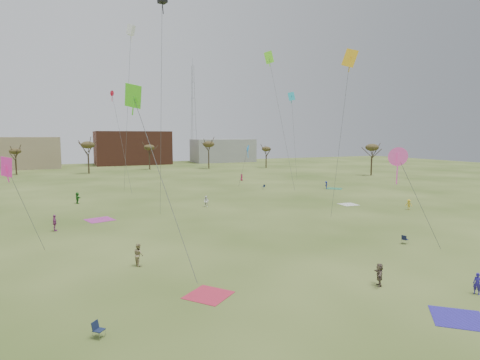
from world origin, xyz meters
name	(u,v)px	position (x,y,z in m)	size (l,w,h in m)	color
ground	(296,256)	(0.00, 0.00, 0.00)	(260.00, 260.00, 0.00)	#314816
flyer_near_right	(477,284)	(6.60, -12.06, 0.73)	(0.53, 0.35, 1.45)	navy
spectator_fore_b	(139,255)	(-13.03, 3.12, 0.91)	(0.88, 0.69, 1.81)	tan
spectator_fore_c	(379,275)	(1.70, -8.25, 0.81)	(1.51, 0.48, 1.63)	brown
flyer_mid_b	(409,204)	(26.41, 12.07, 0.75)	(0.97, 0.56, 1.50)	gold
spectator_mid_d	(55,223)	(-19.47, 18.75, 0.92)	(1.08, 0.45, 1.84)	#9A4083
spectator_mid_e	(206,201)	(0.77, 25.98, 0.81)	(0.79, 0.62, 1.63)	white
flyer_far_a	(77,198)	(-16.56, 36.94, 0.88)	(1.64, 0.52, 1.77)	#2A7828
flyer_far_b	(242,177)	(19.64, 54.96, 0.80)	(0.78, 0.51, 1.60)	#A81C4A
flyer_far_c	(326,185)	(29.00, 34.99, 0.76)	(0.98, 0.56, 1.52)	navy
blanket_red	(208,295)	(-9.86, -4.91, 0.00)	(2.64, 2.64, 0.03)	#BE263F
blanket_blue	(458,318)	(2.23, -13.99, 0.00)	(2.82, 2.82, 0.03)	#2D249C
blanket_cream	(348,204)	(21.35, 18.95, 0.00)	(2.49, 2.49, 0.03)	silver
blanket_plum	(100,220)	(-14.46, 22.85, 0.00)	(3.09, 3.09, 0.03)	#AB3491
blanket_olive	(334,189)	(30.75, 34.63, 0.00)	(2.88, 2.88, 0.03)	#2D7C52
camp_chair_left	(99,333)	(-16.97, -7.77, 0.26)	(0.74, 0.74, 0.87)	#151F3C
camp_chair_center	(405,241)	(11.94, -0.90, 0.26)	(0.67, 0.65, 0.87)	#151A3B
camp_chair_right	(263,188)	(17.55, 39.85, 0.26)	(0.66, 0.63, 0.87)	#15203B
kites_aloft	(173,50)	(-3.83, 25.82, 22.22)	(54.25, 49.71, 27.91)	#2685DA
tree_line	(127,148)	(-2.85, 79.12, 7.09)	(117.44, 49.32, 8.91)	#3A2B1E
building_tan	(5,153)	(-35.00, 115.00, 5.00)	(32.00, 14.00, 10.00)	#937F60
building_brick	(132,148)	(5.00, 120.00, 6.00)	(26.00, 16.00, 12.00)	brown
building_grey	(223,151)	(40.00, 118.00, 4.50)	(24.00, 12.00, 9.00)	gray
radio_tower	(193,114)	(30.00, 125.00, 19.21)	(1.51, 1.72, 41.00)	#9EA3A8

